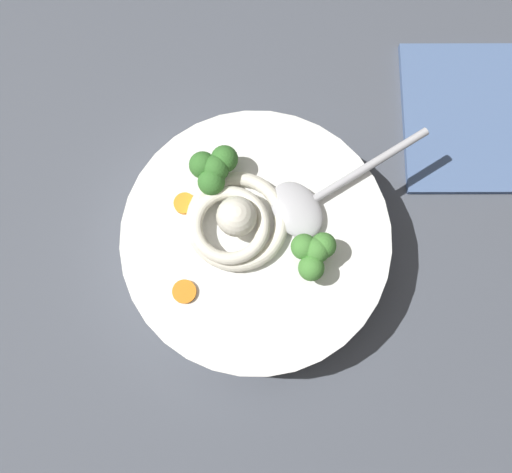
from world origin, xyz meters
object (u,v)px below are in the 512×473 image
(soup_spoon, at_px, (309,202))
(folded_napkin, at_px, (464,117))
(soup_bowl, at_px, (256,243))
(noodle_pile, at_px, (235,221))

(soup_spoon, xyz_separation_m, folded_napkin, (-0.17, 0.14, -0.07))
(soup_bowl, distance_m, folded_napkin, 0.28)
(soup_bowl, xyz_separation_m, folded_napkin, (-0.21, 0.17, -0.03))
(noodle_pile, bearing_deg, soup_spoon, 123.09)
(soup_bowl, bearing_deg, folded_napkin, 140.61)
(soup_bowl, xyz_separation_m, noodle_pile, (-0.01, -0.02, 0.05))
(noodle_pile, distance_m, folded_napkin, 0.29)
(soup_bowl, relative_size, noodle_pile, 2.42)
(noodle_pile, xyz_separation_m, folded_napkin, (-0.21, 0.20, -0.08))
(noodle_pile, xyz_separation_m, soup_spoon, (-0.04, 0.06, -0.01))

